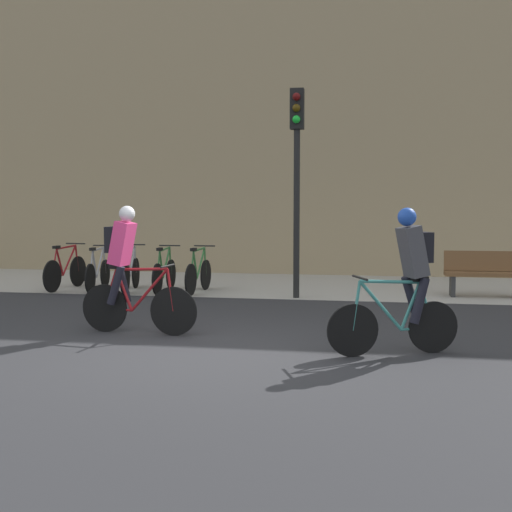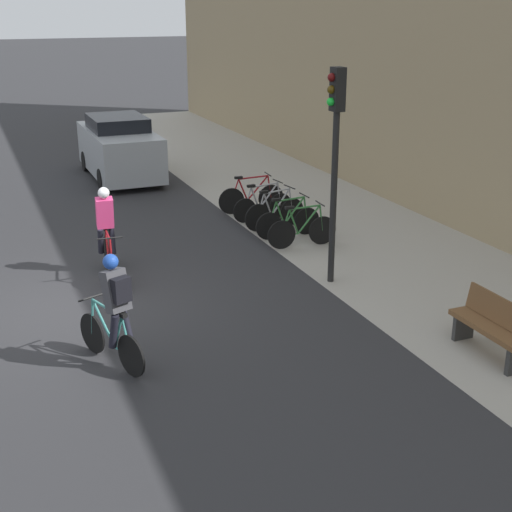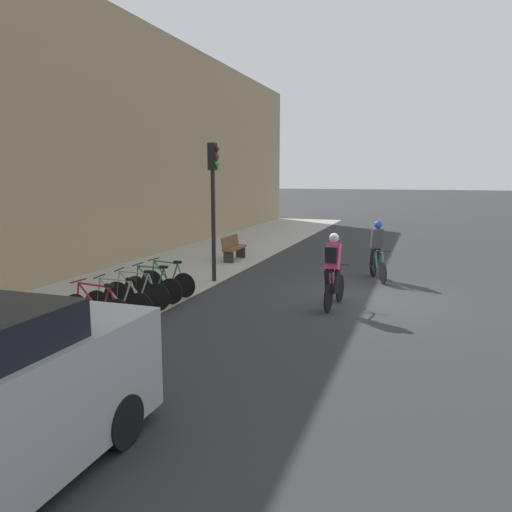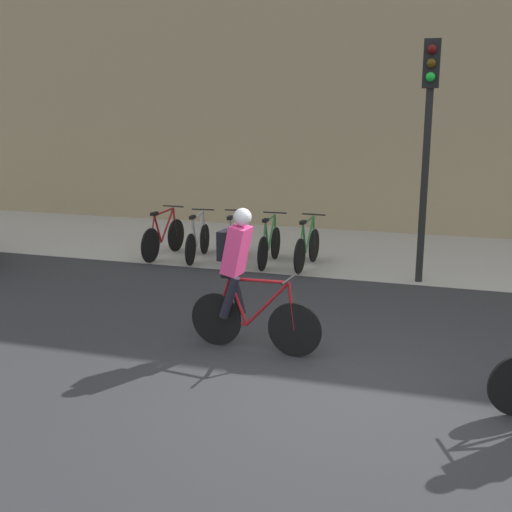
{
  "view_description": "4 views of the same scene",
  "coord_description": "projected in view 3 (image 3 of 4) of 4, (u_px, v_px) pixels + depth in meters",
  "views": [
    {
      "loc": [
        2.03,
        -7.51,
        1.77
      ],
      "look_at": [
        0.42,
        1.5,
        1.06
      ],
      "focal_mm": 45.0,
      "sensor_mm": 36.0,
      "label": 1
    },
    {
      "loc": [
        11.81,
        -1.43,
        5.05
      ],
      "look_at": [
        0.79,
        3.14,
        0.79
      ],
      "focal_mm": 50.0,
      "sensor_mm": 36.0,
      "label": 2
    },
    {
      "loc": [
        -12.59,
        -1.08,
        3.09
      ],
      "look_at": [
        -1.66,
        2.66,
        1.21
      ],
      "focal_mm": 35.0,
      "sensor_mm": 36.0,
      "label": 3
    },
    {
      "loc": [
        1.1,
        -6.26,
        2.98
      ],
      "look_at": [
        -1.71,
        2.81,
        0.73
      ],
      "focal_mm": 45.0,
      "sensor_mm": 36.0,
      "label": 4
    }
  ],
  "objects": [
    {
      "name": "parked_bike_3",
      "position": [
        153.0,
        287.0,
        12.16
      ],
      "size": [
        0.46,
        1.58,
        0.95
      ],
      "color": "black",
      "rests_on": "ground"
    },
    {
      "name": "traffic_light_pole",
      "position": [
        213.0,
        187.0,
        14.26
      ],
      "size": [
        0.26,
        0.3,
        3.99
      ],
      "color": "black",
      "rests_on": "ground"
    },
    {
      "name": "building_facade",
      "position": [
        64.0,
        133.0,
        14.88
      ],
      "size": [
        44.0,
        0.6,
        8.65
      ],
      "primitive_type": "cube",
      "color": "#9E8966",
      "rests_on": "ground"
    },
    {
      "name": "kerb_strip",
      "position": [
        144.0,
        280.0,
        14.76
      ],
      "size": [
        44.0,
        4.5,
        0.01
      ],
      "primitive_type": "cube",
      "color": "#A39E93",
      "rests_on": "ground"
    },
    {
      "name": "parked_bike_4",
      "position": [
        168.0,
        281.0,
        12.84
      ],
      "size": [
        0.46,
        1.6,
        0.95
      ],
      "color": "black",
      "rests_on": "ground"
    },
    {
      "name": "ground",
      "position": [
        377.0,
        299.0,
        12.6
      ],
      "size": [
        200.0,
        200.0,
        0.0
      ],
      "primitive_type": "plane",
      "color": "#2B2B2D"
    },
    {
      "name": "parked_bike_2",
      "position": [
        137.0,
        294.0,
        11.47
      ],
      "size": [
        0.46,
        1.6,
        0.96
      ],
      "color": "black",
      "rests_on": "ground"
    },
    {
      "name": "bench",
      "position": [
        233.0,
        248.0,
        18.25
      ],
      "size": [
        1.51,
        0.44,
        0.89
      ],
      "color": "brown",
      "rests_on": "ground"
    },
    {
      "name": "cyclist_grey",
      "position": [
        377.0,
        248.0,
        14.84
      ],
      "size": [
        1.55,
        0.7,
        1.75
      ],
      "color": "black",
      "rests_on": "ground"
    },
    {
      "name": "cyclist_pink",
      "position": [
        333.0,
        269.0,
        11.52
      ],
      "size": [
        1.71,
        0.47,
        1.78
      ],
      "color": "black",
      "rests_on": "ground"
    },
    {
      "name": "parked_bike_1",
      "position": [
        118.0,
        302.0,
        10.79
      ],
      "size": [
        0.46,
        1.6,
        0.94
      ],
      "color": "black",
      "rests_on": "ground"
    },
    {
      "name": "parked_bike_0",
      "position": [
        97.0,
        309.0,
        10.1
      ],
      "size": [
        0.46,
        1.72,
        0.97
      ],
      "color": "black",
      "rests_on": "ground"
    }
  ]
}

